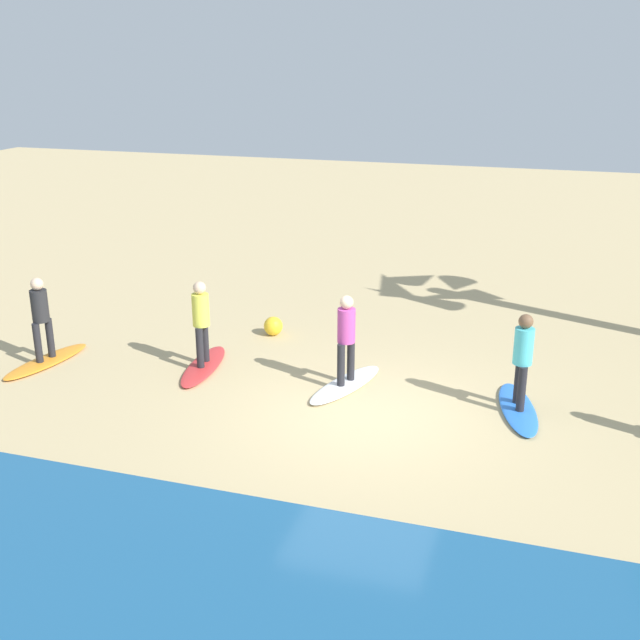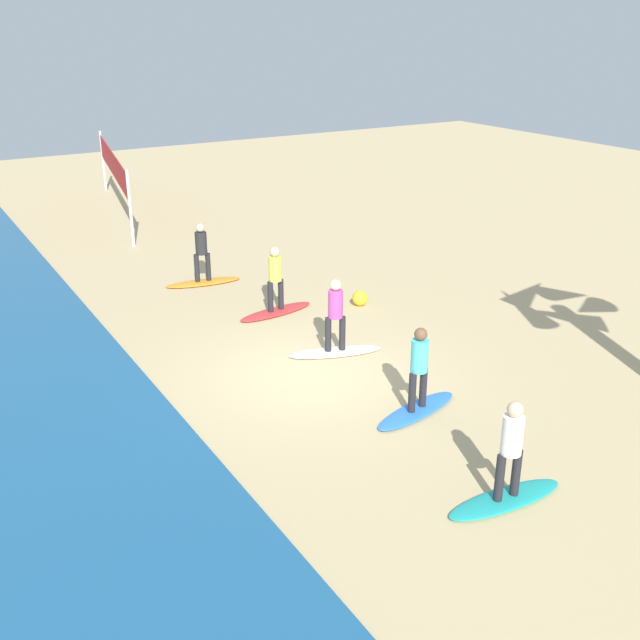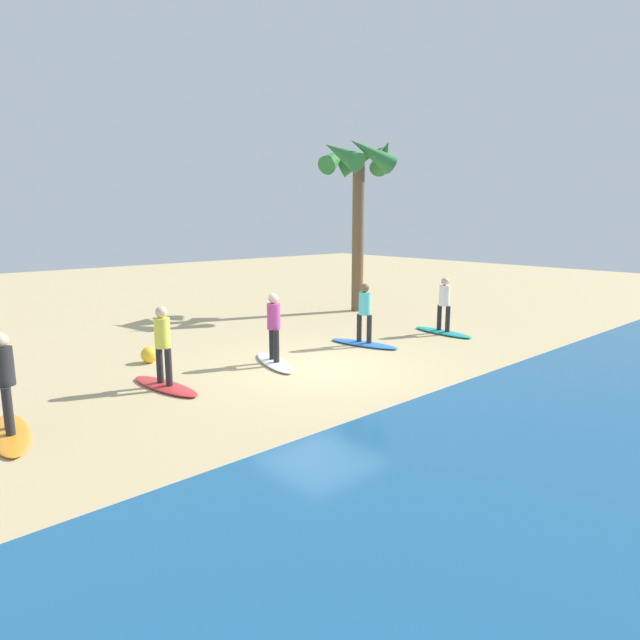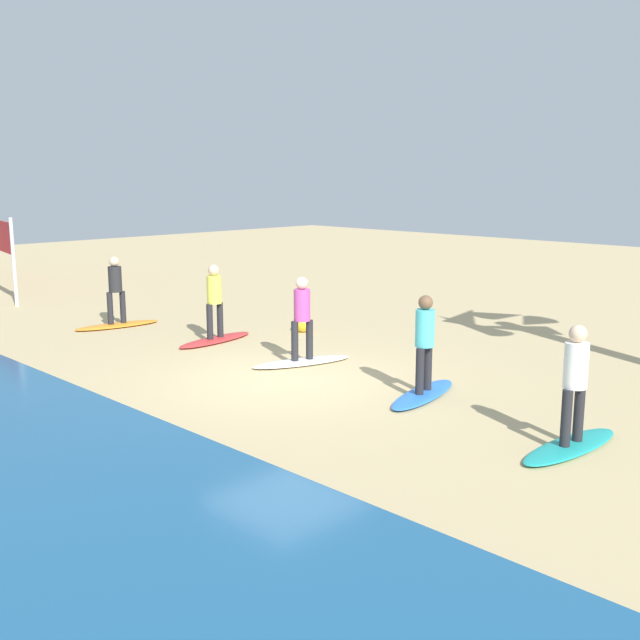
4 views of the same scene
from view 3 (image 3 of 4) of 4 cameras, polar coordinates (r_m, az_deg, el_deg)
The scene contains 13 objects.
ground_plane at distance 12.80m, azimuth 0.03°, elevation -5.07°, with size 60.00×60.00×0.00m, color tan.
surfboard_teal at distance 16.93m, azimuth 12.89°, elevation -1.26°, with size 2.10×0.56×0.09m, color teal.
surfer_teal at distance 16.76m, azimuth 13.03°, elevation 2.06°, with size 0.32×0.46×1.64m.
surfboard_blue at distance 15.05m, azimuth 4.68°, elevation -2.52°, with size 2.10×0.56×0.09m, color blue.
surfer_blue at distance 14.85m, azimuth 4.73°, elevation 1.21°, with size 0.32×0.45×1.64m.
surfboard_white at distance 13.14m, azimuth -4.85°, elevation -4.48°, with size 2.10×0.56×0.09m, color white.
surfer_white at distance 12.92m, azimuth -4.92°, elevation -0.24°, with size 0.32×0.44×1.64m.
surfboard_red at distance 11.75m, azimuth -16.08°, elevation -6.73°, with size 2.10×0.56×0.09m, color red.
surfer_red at distance 11.50m, azimuth -16.34°, elevation -2.01°, with size 0.32×0.46×1.64m.
surfboard_orange at distance 10.23m, azimuth -29.95°, elevation -10.43°, with size 2.10×0.56×0.09m, color orange.
surfer_orange at distance 9.94m, azimuth -30.48°, elevation -5.06°, with size 0.32×0.46×1.64m.
palm_tree at distance 20.46m, azimuth 4.13°, elevation 15.39°, with size 2.88×3.03×6.43m.
beach_ball at distance 13.82m, azimuth -17.63°, elevation -3.52°, with size 0.41×0.41×0.41m, color yellow.
Camera 3 is at (8.24, 9.16, 3.49)m, focal length 30.20 mm.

